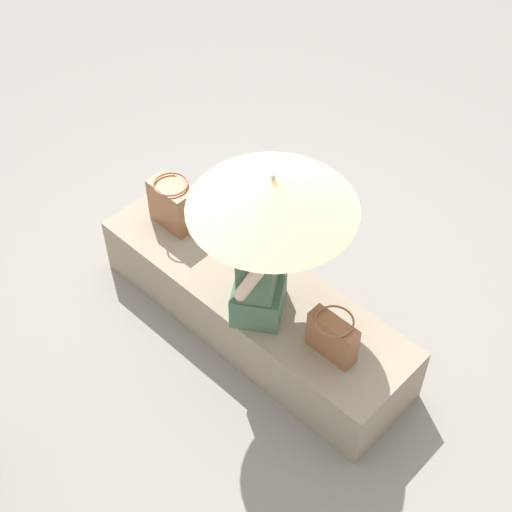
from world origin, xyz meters
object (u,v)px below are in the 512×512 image
person_seated (259,264)px  handbag_black (332,337)px  parasol (273,194)px  tote_bag_canvas (173,204)px

person_seated → handbag_black: (-0.51, -0.05, -0.25)m
parasol → handbag_black: (-0.48, 0.02, -0.74)m
person_seated → handbag_black: 0.56m
parasol → person_seated: bearing=68.1°
person_seated → parasol: parasol is taller
handbag_black → tote_bag_canvas: (1.39, -0.09, 0.02)m
parasol → handbag_black: parasol is taller
person_seated → tote_bag_canvas: person_seated is taller
person_seated → tote_bag_canvas: (0.89, -0.14, -0.22)m
parasol → handbag_black: 0.88m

